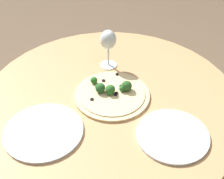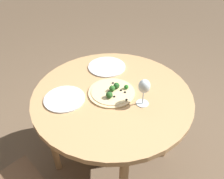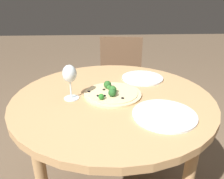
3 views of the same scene
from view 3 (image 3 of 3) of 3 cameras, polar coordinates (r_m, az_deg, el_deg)
dining_table at (r=1.15m, az=0.18°, el=-5.10°), size 1.01×1.01×0.74m
chair at (r=1.99m, az=2.10°, el=1.96°), size 0.45×0.45×0.87m
pizza at (r=1.12m, az=-0.11°, el=-0.89°), size 0.30×0.30×0.06m
wine_glass at (r=1.06m, az=-11.00°, el=3.68°), size 0.07×0.07×0.17m
plate_near at (r=0.96m, az=13.51°, el=-6.42°), size 0.27×0.27×0.01m
plate_far at (r=1.35m, az=7.93°, el=3.03°), size 0.25×0.25×0.01m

